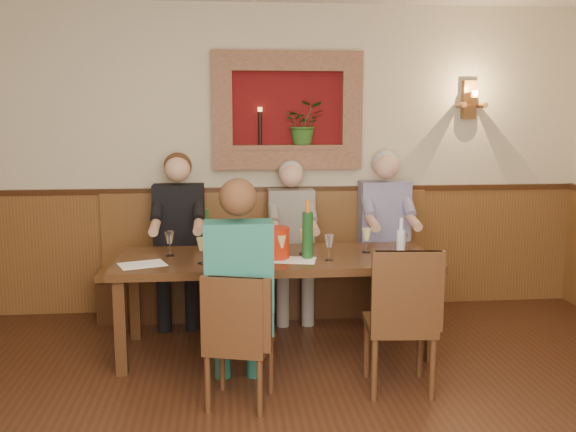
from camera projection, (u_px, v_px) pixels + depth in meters
name	position (u px, v px, depth m)	size (l,w,h in m)	color
room_shell	(308.00, 100.00, 2.89)	(6.04, 6.04, 2.82)	#C1B492
wainscoting	(307.00, 373.00, 3.10)	(6.02, 6.02, 1.15)	brown
wall_niche	(292.00, 115.00, 5.82)	(1.36, 0.30, 1.06)	#5E0D0F
wall_sconce	(470.00, 101.00, 5.95)	(0.25, 0.20, 0.35)	brown
dining_table	(276.00, 266.00, 4.90)	(2.40, 0.90, 0.75)	#382310
bench	(267.00, 278.00, 5.88)	(3.00, 0.45, 1.11)	#381E0F
chair_near_left	(239.00, 366.00, 4.04)	(0.47, 0.47, 0.87)	#382310
chair_near_right	(399.00, 348.00, 4.25)	(0.47, 0.47, 0.98)	#382310
person_bench_left	(179.00, 252.00, 5.65)	(0.45, 0.55, 1.49)	black
person_bench_mid	(292.00, 253.00, 5.76)	(0.41, 0.51, 1.41)	#5C5655
person_bench_right	(386.00, 247.00, 5.84)	(0.45, 0.55, 1.50)	navy
person_chair_front	(239.00, 307.00, 4.12)	(0.43, 0.52, 1.44)	#194B5A
spittoon_bucket	(276.00, 243.00, 4.80)	(0.21, 0.21, 0.23)	#B4200B
wine_bottle_green_a	(308.00, 234.00, 4.79)	(0.11, 0.11, 0.44)	#19471E
wine_bottle_green_b	(207.00, 237.00, 4.91)	(0.08, 0.08, 0.36)	#19471E
water_bottle	(401.00, 246.00, 4.62)	(0.06, 0.06, 0.34)	silver
tasting_sheet_a	(142.00, 264.00, 4.61)	(0.32, 0.23, 0.00)	white
tasting_sheet_b	(294.00, 260.00, 4.75)	(0.32, 0.23, 0.00)	white
tasting_sheet_c	(395.00, 256.00, 4.88)	(0.26, 0.19, 0.00)	white
tasting_sheet_d	(244.00, 265.00, 4.59)	(0.29, 0.21, 0.00)	white
wine_glass_0	(403.00, 247.00, 4.76)	(0.08, 0.08, 0.19)	white
wine_glass_1	(329.00, 247.00, 4.74)	(0.08, 0.08, 0.19)	white
wine_glass_2	(281.00, 248.00, 4.73)	(0.08, 0.08, 0.19)	#D2D27D
wine_glass_3	(202.00, 251.00, 4.63)	(0.08, 0.08, 0.19)	#D2D27D
wine_glass_4	(241.00, 243.00, 4.92)	(0.08, 0.08, 0.19)	white
wine_glass_5	(367.00, 240.00, 5.00)	(0.08, 0.08, 0.19)	#D2D27D
wine_glass_6	(303.00, 242.00, 4.96)	(0.08, 0.08, 0.19)	#D2D27D
wine_glass_7	(170.00, 244.00, 4.88)	(0.08, 0.08, 0.19)	white
wine_glass_8	(261.00, 253.00, 4.55)	(0.08, 0.08, 0.19)	#D2D27D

